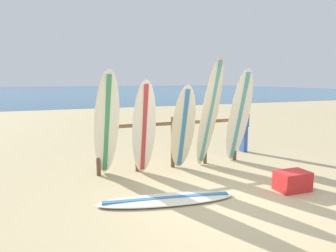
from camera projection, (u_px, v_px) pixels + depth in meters
The scene contains 11 objects.
ground_plane at pixel (237, 204), 4.96m from camera, with size 120.00×120.00×0.00m, color tan.
ocean_water at pixel (63, 91), 58.23m from camera, with size 120.00×80.00×0.01m, color #1E5984.
surfboard_rack at pixel (173, 136), 6.98m from camera, with size 3.54×0.09×1.19m.
surfboard_leaning_far_left at pixel (107, 126), 6.04m from camera, with size 0.52×1.04×2.24m.
surfboard_leaning_left at pixel (144, 129), 6.27m from camera, with size 0.56×0.73×2.05m.
surfboard_leaning_center_left at pixel (183, 129), 6.56m from camera, with size 0.66×0.92×1.94m.
surfboard_leaning_center at pixel (210, 113), 6.85m from camera, with size 0.62×0.81×2.56m.
surfboard_leaning_center_right at pixel (239, 117), 7.23m from camera, with size 0.61×0.85×2.31m.
surfboard_lying_on_sand at pixel (167, 199), 5.08m from camera, with size 2.40×0.96×0.08m.
beachgoer_standing at pixel (244, 122), 8.51m from camera, with size 0.21×0.26×1.54m.
cooler_box at pixel (292, 181), 5.57m from camera, with size 0.60×0.40×0.36m, color red.
Camera 1 is at (-2.80, -3.96, 2.03)m, focal length 32.23 mm.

